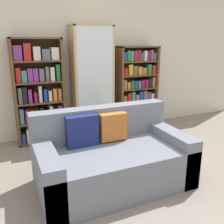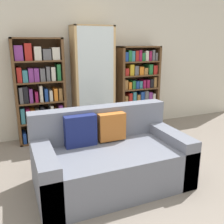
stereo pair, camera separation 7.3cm
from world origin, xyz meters
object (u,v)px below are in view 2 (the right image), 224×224
(couch, at_px, (110,159))
(bookshelf_right, at_px, (138,89))
(bookshelf_left, at_px, (40,93))
(display_cabinet, at_px, (93,82))
(wine_bottle, at_px, (145,135))

(couch, relative_size, bookshelf_right, 1.11)
(bookshelf_right, bearing_deg, bookshelf_left, 179.99)
(couch, distance_m, bookshelf_left, 1.81)
(bookshelf_left, distance_m, display_cabinet, 0.90)
(bookshelf_right, relative_size, wine_bottle, 4.13)
(display_cabinet, distance_m, wine_bottle, 1.26)
(couch, bearing_deg, wine_bottle, 41.50)
(display_cabinet, height_order, wine_bottle, display_cabinet)
(couch, height_order, display_cabinet, display_cabinet)
(couch, bearing_deg, display_cabinet, 77.67)
(bookshelf_left, relative_size, wine_bottle, 4.50)
(bookshelf_right, height_order, wine_bottle, bookshelf_right)
(bookshelf_left, height_order, wine_bottle, bookshelf_left)
(display_cabinet, bearing_deg, bookshelf_right, 1.04)
(couch, distance_m, display_cabinet, 1.78)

